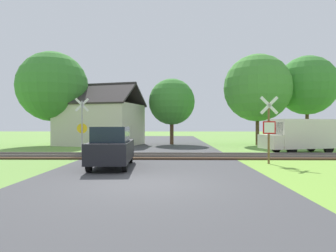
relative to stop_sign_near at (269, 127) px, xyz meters
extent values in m
plane|color=#6B9942|center=(-5.38, -5.02, -1.77)|extent=(160.00, 160.00, 0.00)
cube|color=#424244|center=(-5.38, -3.02, -1.77)|extent=(8.39, 80.00, 0.01)
cube|color=#422D1E|center=(-5.38, 2.83, -1.72)|extent=(60.00, 2.60, 0.10)
cube|color=slate|center=(-5.38, 3.55, -1.61)|extent=(60.00, 0.08, 0.12)
cube|color=slate|center=(-5.38, 2.11, -1.61)|extent=(60.00, 0.08, 0.12)
cylinder|color=brown|center=(0.00, 0.03, -0.30)|extent=(0.10, 0.10, 2.94)
cube|color=red|center=(0.00, -0.04, -0.04)|extent=(0.60, 0.05, 0.60)
cube|color=white|center=(0.00, -0.06, -0.04)|extent=(0.49, 0.03, 0.49)
cube|color=white|center=(0.00, -0.04, 1.02)|extent=(0.88, 0.06, 0.88)
cube|color=white|center=(0.00, -0.04, 1.02)|extent=(0.88, 0.06, 0.88)
cylinder|color=#9E9EA5|center=(-10.36, 4.54, -0.07)|extent=(0.09, 0.09, 3.40)
cube|color=white|center=(-10.38, 4.60, 1.38)|extent=(0.86, 0.23, 0.88)
cube|color=white|center=(-10.38, 4.60, 1.38)|extent=(0.86, 0.23, 0.88)
cylinder|color=yellow|center=(-10.38, 4.61, -0.13)|extent=(0.63, 0.18, 0.64)
cube|color=beige|center=(-11.40, 13.59, 0.12)|extent=(8.00, 6.97, 3.80)
cube|color=#332D2D|center=(-11.74, 12.28, 2.94)|extent=(7.74, 4.79, 2.15)
cube|color=#332D2D|center=(-11.06, 14.90, 2.94)|extent=(7.74, 4.79, 2.15)
cube|color=brown|center=(-9.57, 13.11, 3.01)|extent=(0.61, 0.61, 1.10)
cylinder|color=#513823|center=(3.22, 13.46, -0.29)|extent=(0.33, 0.33, 2.97)
sphere|color=#478E38|center=(3.22, 13.46, 3.53)|extent=(6.20, 6.20, 6.20)
cylinder|color=#513823|center=(-4.71, 14.62, -0.55)|extent=(0.36, 0.36, 2.46)
sphere|color=#3D8433|center=(-4.71, 14.62, 2.35)|extent=(4.46, 4.46, 4.46)
cylinder|color=#513823|center=(-15.67, 13.00, -0.27)|extent=(0.34, 0.34, 3.01)
sphere|color=#3D8433|center=(-15.67, 13.00, 3.63)|extent=(6.39, 6.39, 6.39)
cylinder|color=#513823|center=(8.14, 14.25, 0.00)|extent=(0.32, 0.32, 3.55)
sphere|color=#3D8433|center=(8.14, 14.25, 3.86)|extent=(5.57, 5.57, 5.57)
cube|color=silver|center=(4.00, 5.68, -0.48)|extent=(4.58, 3.08, 1.90)
cube|color=silver|center=(1.66, 4.94, -0.98)|extent=(1.21, 1.93, 0.90)
cube|color=#19232D|center=(2.01, 5.05, -0.15)|extent=(0.52, 1.55, 0.85)
cube|color=navy|center=(3.71, 6.59, -0.82)|extent=(3.61, 1.15, 0.16)
cylinder|color=black|center=(2.40, 5.99, -1.43)|extent=(0.70, 0.38, 0.68)
cylinder|color=black|center=(2.87, 4.51, -1.43)|extent=(0.70, 0.38, 0.68)
cylinder|color=black|center=(5.12, 6.85, -1.43)|extent=(0.70, 0.38, 0.68)
cylinder|color=black|center=(5.59, 5.37, -1.43)|extent=(0.70, 0.38, 0.68)
cube|color=black|center=(-7.26, -1.27, -1.05)|extent=(1.87, 4.09, 0.84)
cube|color=#19232D|center=(-7.24, -1.47, -0.31)|extent=(1.52, 2.28, 0.64)
cylinder|color=black|center=(-6.64, 0.13, -1.47)|extent=(0.22, 0.61, 0.60)
cylinder|color=black|center=(-8.04, 0.05, -1.47)|extent=(0.22, 0.61, 0.60)
cylinder|color=black|center=(-6.48, -2.59, -1.47)|extent=(0.22, 0.61, 0.60)
cylinder|color=black|center=(-7.88, -2.67, -1.47)|extent=(0.22, 0.61, 0.60)
camera|label=1|loc=(-4.56, -14.33, 0.07)|focal=32.00mm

